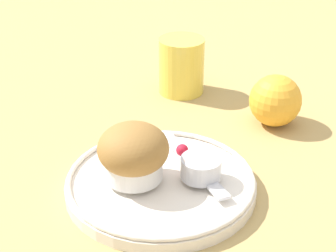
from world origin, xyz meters
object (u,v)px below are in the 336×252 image
(muffin, at_px, (133,153))
(juice_glass, at_px, (181,66))
(butter_knife, at_px, (193,164))
(orange_fruit, at_px, (275,100))

(muffin, bearing_deg, juice_glass, 113.80)
(muffin, relative_size, butter_knife, 0.57)
(butter_knife, bearing_deg, muffin, -94.79)
(butter_knife, relative_size, juice_glass, 1.62)
(butter_knife, bearing_deg, orange_fruit, 114.05)
(butter_knife, xyz_separation_m, orange_fruit, (0.01, 0.18, 0.01))
(orange_fruit, relative_size, juice_glass, 0.84)
(butter_knife, height_order, orange_fruit, orange_fruit)
(juice_glass, bearing_deg, muffin, -66.20)
(orange_fruit, xyz_separation_m, juice_glass, (-0.17, 0.01, 0.01))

